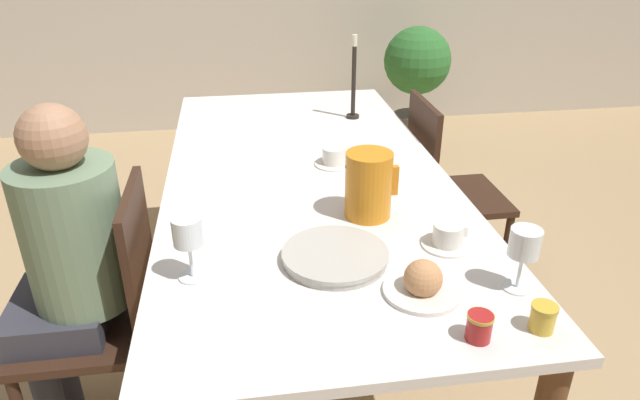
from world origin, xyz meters
The scene contains 16 objects.
ground_plane centered at (0.00, 0.00, 0.00)m, with size 20.00×20.00×0.00m, color tan.
dining_table centered at (0.00, 0.00, 0.68)m, with size 1.02×2.12×0.77m.
chair_person_side centered at (-0.70, -0.34, 0.47)m, with size 0.42×0.42×0.90m.
chair_opposite centered at (0.70, 0.39, 0.47)m, with size 0.42×0.42×0.90m.
person_seated centered at (-0.78, -0.32, 0.69)m, with size 0.39×0.41×1.17m.
red_pitcher centered at (0.15, -0.35, 0.87)m, with size 0.17×0.15×0.21m.
wine_glass_water centered at (-0.38, -0.62, 0.90)m, with size 0.08×0.08×0.18m.
wine_glass_juice centered at (0.44, -0.79, 0.89)m, with size 0.08×0.08×0.17m.
teacup_near_person centered at (0.33, -0.56, 0.80)m, with size 0.15×0.15×0.07m.
teacup_across centered at (0.11, 0.07, 0.80)m, with size 0.15×0.15×0.07m.
serving_tray centered at (0.00, -0.60, 0.78)m, with size 0.29×0.29×0.03m.
bread_plate centered at (0.19, -0.77, 0.80)m, with size 0.20×0.20×0.10m.
jam_jar_amber centered at (0.26, -0.96, 0.80)m, with size 0.06×0.06×0.07m.
jam_jar_red centered at (0.42, -0.95, 0.80)m, with size 0.06×0.06×0.07m.
candlestick_tall centered at (0.30, 0.61, 0.92)m, with size 0.06×0.06×0.38m.
potted_plant centered at (1.14, 2.26, 0.56)m, with size 0.51×0.51×0.88m.
Camera 1 is at (-0.24, -1.90, 1.62)m, focal length 32.00 mm.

